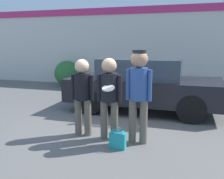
% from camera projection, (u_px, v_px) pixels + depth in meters
% --- Properties ---
extents(ground_plane, '(56.00, 56.00, 0.00)m').
position_uv_depth(ground_plane, '(107.00, 131.00, 5.59)').
color(ground_plane, '#5B5956').
extents(storefront_building, '(24.00, 0.22, 3.48)m').
position_uv_depth(storefront_building, '(150.00, 47.00, 10.85)').
color(storefront_building, silver).
rests_on(storefront_building, ground).
extents(person_left, '(0.50, 0.33, 1.63)m').
position_uv_depth(person_left, '(82.00, 91.00, 5.22)').
color(person_left, '#665B4C').
rests_on(person_left, ground).
extents(person_middle_with_frisbee, '(0.51, 0.53, 1.66)m').
position_uv_depth(person_middle_with_frisbee, '(109.00, 92.00, 4.99)').
color(person_middle_with_frisbee, '#665B4C').
rests_on(person_middle_with_frisbee, ground).
extents(person_right, '(0.51, 0.34, 1.83)m').
position_uv_depth(person_right, '(139.00, 87.00, 4.77)').
color(person_right, '#665B4C').
rests_on(person_right, ground).
extents(parked_car_near, '(4.30, 1.85, 1.52)m').
position_uv_depth(parked_car_near, '(143.00, 84.00, 7.17)').
color(parked_car_near, black).
rests_on(parked_car_near, ground).
extents(shrub, '(1.15, 1.15, 1.15)m').
position_uv_depth(shrub, '(67.00, 73.00, 11.42)').
color(shrub, '#2D6B33').
rests_on(shrub, ground).
extents(handbag, '(0.30, 0.23, 0.35)m').
position_uv_depth(handbag, '(118.00, 140.00, 4.66)').
color(handbag, teal).
rests_on(handbag, ground).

